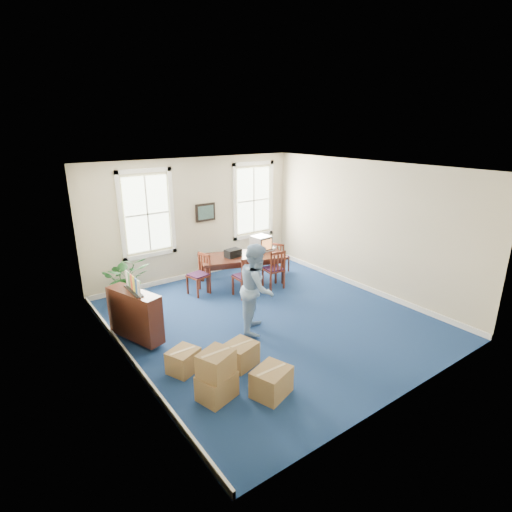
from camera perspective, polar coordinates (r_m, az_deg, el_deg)
floor at (r=8.72m, az=1.79°, el=-8.96°), size 6.50×6.50×0.00m
ceiling at (r=7.79m, az=2.03°, el=12.46°), size 6.50×6.50×0.00m
wall_back at (r=10.78m, az=-8.73°, el=5.26°), size 6.50×0.00×6.50m
wall_front at (r=6.04m, az=21.16°, el=-6.31°), size 6.50×0.00×6.50m
wall_left at (r=6.81m, az=-18.57°, el=-3.26°), size 0.00×6.50×6.50m
wall_right at (r=10.16m, az=15.47°, el=4.01°), size 0.00×6.50×6.50m
baseboard_back at (r=11.20m, az=-8.29°, el=-2.47°), size 6.00×0.04×0.12m
baseboard_left at (r=7.49m, az=-17.14°, el=-14.25°), size 0.04×6.50×0.12m
baseboard_right at (r=10.61m, az=14.67°, el=-4.09°), size 0.04×6.50×0.12m
window_left at (r=10.19m, az=-15.29°, el=5.80°), size 1.40×0.12×2.20m
window_right at (r=11.67m, az=-0.38°, el=7.96°), size 1.40×0.12×2.20m
wall_picture at (r=10.84m, az=-7.23°, el=6.21°), size 0.58×0.06×0.48m
conference_table at (r=10.51m, az=-1.97°, el=-1.86°), size 2.40×1.63×0.75m
crt_tv at (r=10.72m, az=0.73°, el=1.82°), size 0.50×0.54×0.41m
game_console at (r=10.91m, az=2.15°, el=1.13°), size 0.26×0.28×0.06m
equipment_bag at (r=10.27m, az=-3.31°, el=0.44°), size 0.43×0.31×0.20m
chair_near_left at (r=9.64m, az=-1.71°, el=-2.87°), size 0.46×0.46×1.02m
chair_near_right at (r=10.14m, az=2.50°, el=-1.82°), size 0.51×0.51×1.02m
chair_end_left at (r=9.85m, az=-8.26°, el=-2.67°), size 0.53×0.53×1.00m
chair_end_right at (r=11.22m, az=3.54°, el=-0.17°), size 0.53×0.53×0.89m
man at (r=7.94m, az=0.15°, el=-4.57°), size 1.10×1.12×1.81m
credenza at (r=8.04m, az=-16.83°, el=-8.49°), size 0.72×1.26×0.95m
brochure_rack at (r=7.78m, az=-17.14°, el=-4.19°), size 0.34×0.78×0.34m
potted_plant at (r=9.71m, az=-17.98°, el=-3.18°), size 1.23×1.12×1.18m
cardboard_boxes at (r=6.45m, az=-4.50°, el=-15.45°), size 1.88×1.88×0.83m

